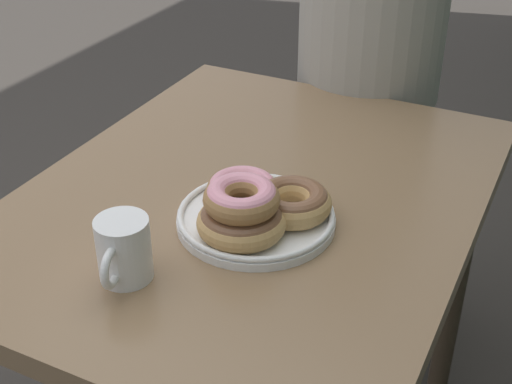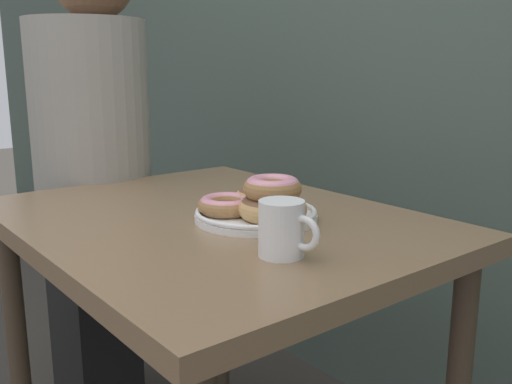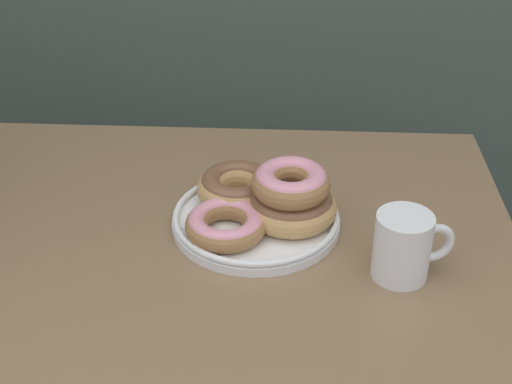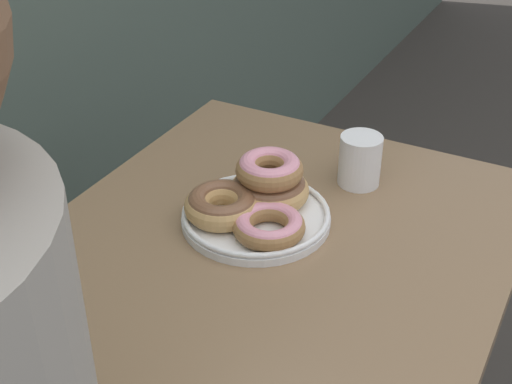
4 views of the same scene
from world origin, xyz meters
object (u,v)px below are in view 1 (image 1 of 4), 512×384
Objects in this scene: coffee_mug at (123,250)px; person_figure at (370,66)px; donut_plate at (256,207)px; dining_table at (253,238)px.

person_figure reaches higher than coffee_mug.
coffee_mug is 0.08× the size of person_figure.
donut_plate is at bearing 4.28° from person_figure.
dining_table is 0.67× the size of person_figure.
donut_plate is at bearing 28.82° from dining_table.
donut_plate is 0.74m from person_figure.
coffee_mug is (0.20, -0.11, 0.01)m from donut_plate.
person_figure is at bearing -179.86° from dining_table.
donut_plate is at bearing 150.73° from coffee_mug.
person_figure is (-0.93, 0.06, -0.04)m from coffee_mug.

